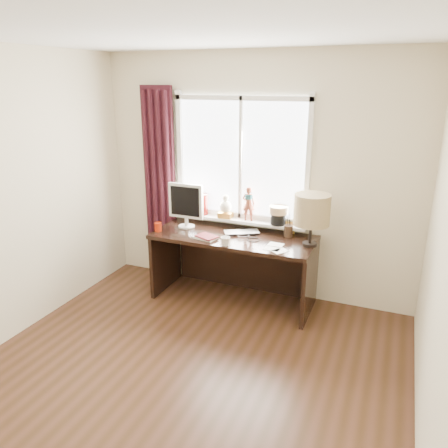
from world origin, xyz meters
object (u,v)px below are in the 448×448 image
at_px(laptop, 242,232).
at_px(red_cup, 158,227).
at_px(desk, 236,254).
at_px(table_lamp, 312,210).
at_px(monitor, 186,203).
at_px(mug, 225,241).

distance_m(laptop, red_cup, 0.90).
bearing_deg(desk, table_lamp, -6.00).
relative_size(red_cup, monitor, 0.20).
bearing_deg(table_lamp, mug, -157.86).
distance_m(desk, monitor, 0.78).
bearing_deg(desk, red_cup, -161.04).
distance_m(monitor, table_lamp, 1.38).
bearing_deg(table_lamp, red_cup, -173.20).
bearing_deg(laptop, monitor, 153.22).
relative_size(laptop, monitor, 0.75).
bearing_deg(red_cup, mug, -8.34).
height_order(laptop, mug, mug).
bearing_deg(table_lamp, laptop, 174.29).
relative_size(mug, monitor, 0.19).
relative_size(desk, monitor, 3.47).
height_order(mug, monitor, monitor).
height_order(mug, red_cup, red_cup).
bearing_deg(monitor, laptop, 2.24).
xyz_separation_m(desk, table_lamp, (0.80, -0.08, 0.61)).
bearing_deg(red_cup, laptop, 17.03).
bearing_deg(laptop, table_lamp, -34.73).
relative_size(laptop, mug, 3.86).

